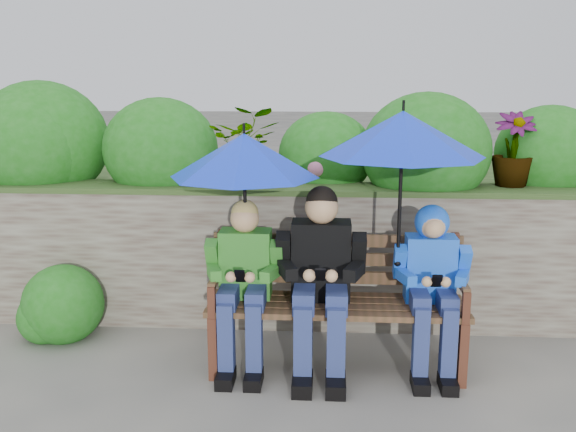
# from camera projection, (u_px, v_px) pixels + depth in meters

# --- Properties ---
(ground) EXTENTS (60.00, 60.00, 0.00)m
(ground) POSITION_uv_depth(u_px,v_px,m) (287.00, 365.00, 4.09)
(ground) COLOR #52524F
(ground) RESTS_ON ground
(garden_backdrop) EXTENTS (8.00, 2.88, 1.82)m
(garden_backdrop) POSITION_uv_depth(u_px,v_px,m) (283.00, 213.00, 5.50)
(garden_backdrop) COLOR brown
(garden_backdrop) RESTS_ON ground
(park_bench) EXTENTS (1.59, 0.47, 0.84)m
(park_bench) POSITION_uv_depth(u_px,v_px,m) (337.00, 293.00, 4.01)
(park_bench) COLOR #4A2518
(park_bench) RESTS_ON ground
(boy_left) EXTENTS (0.48, 0.55, 1.06)m
(boy_left) POSITION_uv_depth(u_px,v_px,m) (244.00, 277.00, 3.95)
(boy_left) COLOR #2E7A2D
(boy_left) RESTS_ON ground
(boy_middle) EXTENTS (0.55, 0.63, 1.15)m
(boy_middle) POSITION_uv_depth(u_px,v_px,m) (321.00, 273.00, 3.91)
(boy_middle) COLOR black
(boy_middle) RESTS_ON ground
(boy_right) EXTENTS (0.46, 0.56, 1.04)m
(boy_right) POSITION_uv_depth(u_px,v_px,m) (432.00, 275.00, 3.89)
(boy_right) COLOR blue
(boy_right) RESTS_ON ground
(umbrella_left) EXTENTS (0.91, 0.91, 0.88)m
(umbrella_left) POSITION_uv_depth(u_px,v_px,m) (244.00, 156.00, 3.85)
(umbrella_left) COLOR #0C2ED8
(umbrella_left) RESTS_ON ground
(umbrella_right) EXTENTS (0.98, 0.98, 1.00)m
(umbrella_right) POSITION_uv_depth(u_px,v_px,m) (402.00, 134.00, 3.72)
(umbrella_right) COLOR #0C2ED8
(umbrella_right) RESTS_ON ground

